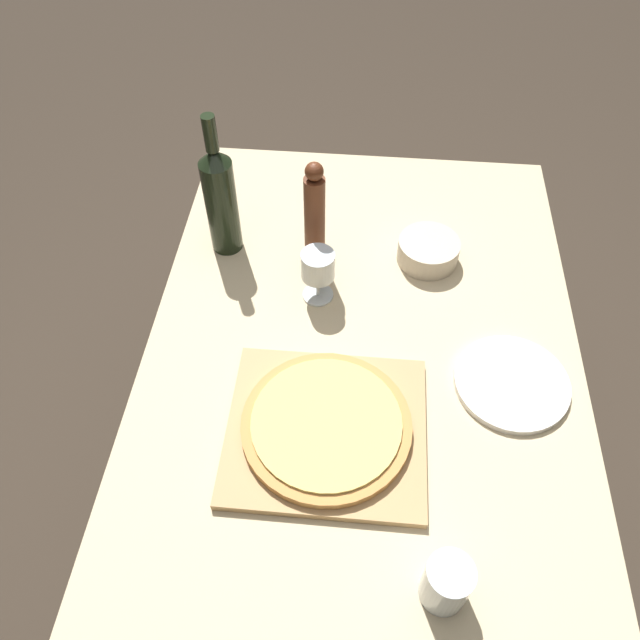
{
  "coord_description": "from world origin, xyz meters",
  "views": [
    {
      "loc": [
        -0.02,
        -0.72,
        1.79
      ],
      "look_at": [
        -0.09,
        0.05,
        0.82
      ],
      "focal_mm": 35.0,
      "sensor_mm": 36.0,
      "label": 1
    }
  ],
  "objects_px": {
    "wine_bottle": "(220,199)",
    "pepper_mill": "(315,218)",
    "small_bowl": "(428,251)",
    "wine_glass": "(318,268)",
    "pizza": "(326,424)"
  },
  "relations": [
    {
      "from": "pepper_mill",
      "to": "small_bowl",
      "type": "xyz_separation_m",
      "value": [
        0.26,
        0.03,
        -0.11
      ]
    },
    {
      "from": "small_bowl",
      "to": "wine_glass",
      "type": "bearing_deg",
      "value": -151.01
    },
    {
      "from": "wine_bottle",
      "to": "wine_glass",
      "type": "bearing_deg",
      "value": -31.35
    },
    {
      "from": "pizza",
      "to": "pepper_mill",
      "type": "distance_m",
      "value": 0.45
    },
    {
      "from": "pepper_mill",
      "to": "small_bowl",
      "type": "bearing_deg",
      "value": 7.09
    },
    {
      "from": "wine_glass",
      "to": "small_bowl",
      "type": "height_order",
      "value": "wine_glass"
    },
    {
      "from": "wine_bottle",
      "to": "pepper_mill",
      "type": "distance_m",
      "value": 0.21
    },
    {
      "from": "pepper_mill",
      "to": "wine_glass",
      "type": "relative_size",
      "value": 2.19
    },
    {
      "from": "wine_bottle",
      "to": "small_bowl",
      "type": "height_order",
      "value": "wine_bottle"
    },
    {
      "from": "wine_bottle",
      "to": "small_bowl",
      "type": "xyz_separation_m",
      "value": [
        0.46,
        -0.0,
        -0.11
      ]
    },
    {
      "from": "pepper_mill",
      "to": "small_bowl",
      "type": "distance_m",
      "value": 0.28
    },
    {
      "from": "pepper_mill",
      "to": "wine_glass",
      "type": "bearing_deg",
      "value": -80.85
    },
    {
      "from": "pizza",
      "to": "small_bowl",
      "type": "bearing_deg",
      "value": 67.51
    },
    {
      "from": "pizza",
      "to": "small_bowl",
      "type": "relative_size",
      "value": 2.25
    },
    {
      "from": "small_bowl",
      "to": "pizza",
      "type": "bearing_deg",
      "value": -112.49
    }
  ]
}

